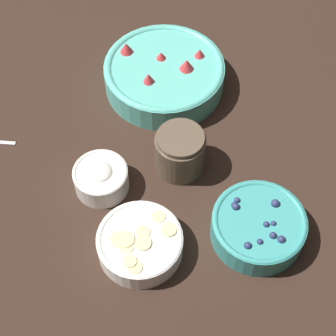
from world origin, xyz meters
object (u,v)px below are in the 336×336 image
object	(u,v)px
bowl_bananas	(140,243)
jar_chocolate	(180,152)
bowl_blueberries	(258,226)
bowl_strawberries	(164,73)
bowl_cream	(101,177)

from	to	relation	value
bowl_bananas	jar_chocolate	xyz separation A→B (m)	(-0.11, -0.17, 0.01)
bowl_blueberries	bowl_bananas	world-z (taller)	bowl_blueberries
bowl_bananas	bowl_strawberries	bearing A→B (deg)	-107.60
bowl_strawberries	bowl_bananas	distance (m)	0.40
bowl_blueberries	jar_chocolate	world-z (taller)	jar_chocolate
bowl_blueberries	jar_chocolate	size ratio (longest dim) A/B	1.73
bowl_strawberries	jar_chocolate	distance (m)	0.21
jar_chocolate	bowl_strawberries	bearing A→B (deg)	-93.22
bowl_strawberries	jar_chocolate	world-z (taller)	jar_chocolate
bowl_blueberries	bowl_bananas	distance (m)	0.21
jar_chocolate	bowl_cream	bearing A→B (deg)	6.70
bowl_strawberries	bowl_blueberries	xyz separation A→B (m)	(-0.09, 0.39, -0.01)
bowl_blueberries	bowl_cream	world-z (taller)	bowl_blueberries
bowl_strawberries	jar_chocolate	xyz separation A→B (m)	(0.01, 0.21, 0.00)
bowl_cream	bowl_bananas	bearing A→B (deg)	108.08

